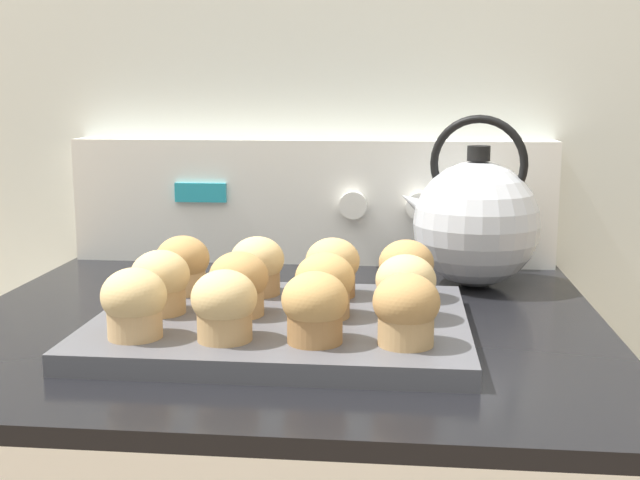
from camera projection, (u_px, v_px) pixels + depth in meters
wall_back at (315, 88)px, 1.25m from camera, size 8.00×0.05×2.40m
control_panel at (312, 201)px, 1.23m from camera, size 0.74×0.07×0.19m
muffin_pan at (282, 325)px, 0.87m from camera, size 0.40×0.31×0.02m
muffin_r0_c0 at (134, 303)px, 0.78m from camera, size 0.06×0.06×0.07m
muffin_r0_c1 at (224, 305)px, 0.77m from camera, size 0.06×0.06×0.07m
muffin_r0_c2 at (315, 307)px, 0.77m from camera, size 0.06×0.06×0.07m
muffin_r0_c3 at (406, 310)px, 0.76m from camera, size 0.06×0.06×0.07m
muffin_r1_c0 at (160, 282)px, 0.87m from camera, size 0.06×0.06×0.07m
muffin_r1_c1 at (239, 284)px, 0.86m from camera, size 0.06×0.06×0.07m
muffin_r1_c2 at (325, 285)px, 0.86m from camera, size 0.06×0.06×0.07m
muffin_r1_c3 at (406, 287)px, 0.85m from camera, size 0.06×0.06×0.07m
muffin_r2_c0 at (183, 265)px, 0.96m from camera, size 0.06×0.06×0.07m
muffin_r2_c1 at (257, 266)px, 0.95m from camera, size 0.06×0.06×0.07m
muffin_r2_c2 at (333, 267)px, 0.94m from camera, size 0.06×0.06×0.07m
muffin_r2_c3 at (406, 269)px, 0.93m from camera, size 0.06×0.06×0.07m
tea_kettle at (475, 221)px, 1.08m from camera, size 0.20×0.17×0.23m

